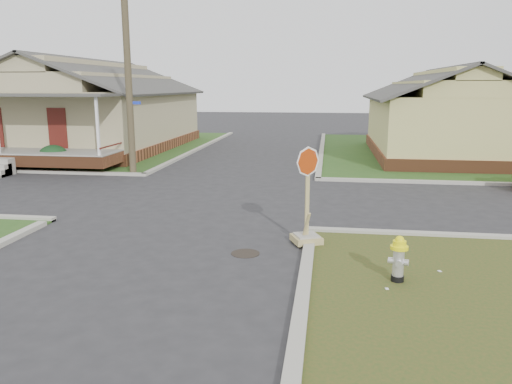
# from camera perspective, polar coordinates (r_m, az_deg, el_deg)

# --- Properties ---
(ground) EXTENTS (120.00, 120.00, 0.00)m
(ground) POSITION_cam_1_polar(r_m,az_deg,el_deg) (12.27, -11.06, -5.69)
(ground) COLOR #28272A
(ground) RESTS_ON ground
(verge_far_left) EXTENTS (19.00, 19.00, 0.05)m
(verge_far_left) POSITION_cam_1_polar(r_m,az_deg,el_deg) (33.80, -22.00, 4.96)
(verge_far_left) COLOR #284D1B
(verge_far_left) RESTS_ON ground
(curbs) EXTENTS (80.00, 40.00, 0.12)m
(curbs) POSITION_cam_1_polar(r_m,az_deg,el_deg) (16.90, -5.51, -0.62)
(curbs) COLOR #A3A093
(curbs) RESTS_ON ground
(manhole) EXTENTS (0.64, 0.64, 0.01)m
(manhole) POSITION_cam_1_polar(r_m,az_deg,el_deg) (11.27, -1.22, -7.03)
(manhole) COLOR black
(manhole) RESTS_ON ground
(corner_house) EXTENTS (10.10, 15.50, 5.30)m
(corner_house) POSITION_cam_1_polar(r_m,az_deg,el_deg) (31.04, -18.71, 8.82)
(corner_house) COLOR brown
(corner_house) RESTS_ON ground
(side_house_yellow) EXTENTS (7.60, 11.60, 4.70)m
(side_house_yellow) POSITION_cam_1_polar(r_m,az_deg,el_deg) (28.20, 20.84, 8.23)
(side_house_yellow) COLOR brown
(side_house_yellow) RESTS_ON ground
(utility_pole) EXTENTS (1.80, 0.28, 9.00)m
(utility_pole) POSITION_cam_1_polar(r_m,az_deg,el_deg) (21.54, -14.48, 14.27)
(utility_pole) COLOR #433A26
(utility_pole) RESTS_ON ground
(fire_hydrant) EXTENTS (0.33, 0.33, 0.90)m
(fire_hydrant) POSITION_cam_1_polar(r_m,az_deg,el_deg) (9.85, 16.00, -7.09)
(fire_hydrant) COLOR black
(fire_hydrant) RESTS_ON ground
(stop_sign) EXTENTS (0.65, 0.63, 2.29)m
(stop_sign) POSITION_cam_1_polar(r_m,az_deg,el_deg) (11.82, 5.82, -3.45)
(stop_sign) COLOR tan
(stop_sign) RESTS_ON ground
(hedge_right) EXTENTS (1.41, 1.16, 1.08)m
(hedge_right) POSITION_cam_1_polar(r_m,az_deg,el_deg) (24.03, -22.13, 3.75)
(hedge_right) COLOR #163C1E
(hedge_right) RESTS_ON verge_far_left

